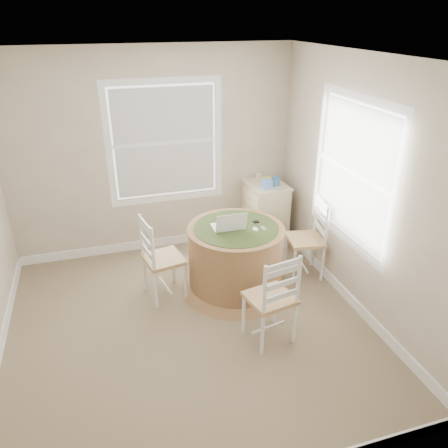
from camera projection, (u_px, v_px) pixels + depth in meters
name	position (u px, v px, depth m)	size (l,w,h in m)	color
room	(198.00, 202.00, 4.11)	(3.64, 3.64, 2.64)	#897057
round_table	(236.00, 256.00, 4.95)	(1.27, 1.27, 0.78)	olive
chair_left	(164.00, 258.00, 4.79)	(0.42, 0.40, 0.95)	white
chair_near	(270.00, 297.00, 4.14)	(0.42, 0.40, 0.95)	white
chair_right	(305.00, 239.00, 5.20)	(0.42, 0.40, 0.95)	white
laptop	(229.00, 226.00, 4.77)	(0.35, 0.31, 0.24)	white
mouse	(255.00, 229.00, 4.75)	(0.06, 0.10, 0.03)	white
phone	(263.00, 229.00, 4.78)	(0.04, 0.09, 0.02)	#B7BABF
keys	(256.00, 222.00, 4.91)	(0.06, 0.05, 0.03)	black
corner_chest	(265.00, 213.00, 5.99)	(0.53, 0.67, 0.86)	beige
tissue_box	(267.00, 185.00, 5.62)	(0.12, 0.12, 0.10)	#5F89D9
box_yellow	(267.00, 180.00, 5.82)	(0.15, 0.10, 0.06)	#C7DD4E
box_blue	(277.00, 181.00, 5.70)	(0.08, 0.08, 0.12)	#336199
cup_cream	(258.00, 176.00, 5.92)	(0.07, 0.07, 0.09)	beige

